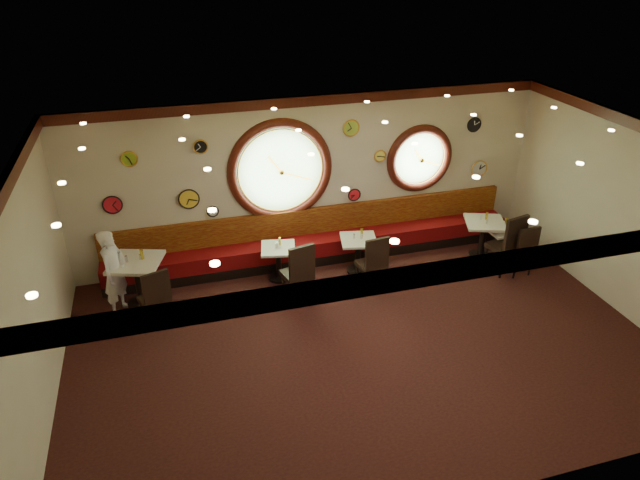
{
  "coord_description": "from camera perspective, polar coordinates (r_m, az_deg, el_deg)",
  "views": [
    {
      "loc": [
        -2.63,
        -6.7,
        5.68
      ],
      "look_at": [
        -0.47,
        0.8,
        1.5
      ],
      "focal_mm": 32.0,
      "sensor_mm": 36.0,
      "label": 1
    }
  ],
  "objects": [
    {
      "name": "wall_back",
      "position": [
        10.84,
        -0.85,
        6.07
      ],
      "size": [
        9.0,
        0.02,
        3.2
      ],
      "primitive_type": "cube",
      "color": "beige",
      "rests_on": "floor"
    },
    {
      "name": "wall_clock_5",
      "position": [
        10.2,
        -11.86,
        9.12
      ],
      "size": [
        0.24,
        0.03,
        0.24
      ],
      "primitive_type": "cylinder",
      "rotation": [
        1.57,
        0.0,
        0.0
      ],
      "color": "black",
      "rests_on": "wall_back"
    },
    {
      "name": "molding_back",
      "position": [
        10.32,
        -0.83,
        13.76
      ],
      "size": [
        9.0,
        0.1,
        0.18
      ],
      "primitive_type": "cube",
      "color": "#3C110B",
      "rests_on": "wall_back"
    },
    {
      "name": "condiment_d_bottle",
      "position": [
        11.51,
        16.32,
        2.32
      ],
      "size": [
        0.05,
        0.05,
        0.15
      ],
      "primitive_type": "cylinder",
      "color": "gold",
      "rests_on": "table_d"
    },
    {
      "name": "porthole_right_frame",
      "position": [
        11.49,
        9.92,
        8.02
      ],
      "size": [
        1.38,
        0.18,
        1.38
      ],
      "primitive_type": "torus",
      "rotation": [
        1.57,
        0.0,
        0.0
      ],
      "color": "#3C110B",
      "rests_on": "wall_back"
    },
    {
      "name": "wall_right",
      "position": [
        10.6,
        28.15,
        2.03
      ],
      "size": [
        0.02,
        6.0,
        3.2
      ],
      "primitive_type": "cube",
      "color": "beige",
      "rests_on": "floor"
    },
    {
      "name": "condiment_d_pepper",
      "position": [
        11.37,
        16.34,
        1.8
      ],
      "size": [
        0.03,
        0.03,
        0.09
      ],
      "primitive_type": "cylinder",
      "color": "silver",
      "rests_on": "table_d"
    },
    {
      "name": "table_a",
      "position": [
        10.16,
        -17.71,
        -3.59
      ],
      "size": [
        1.01,
        1.01,
        0.88
      ],
      "color": "black",
      "rests_on": "floor"
    },
    {
      "name": "condiment_c_pepper",
      "position": [
        10.57,
        4.17,
        0.41
      ],
      "size": [
        0.04,
        0.04,
        0.11
      ],
      "primitive_type": "cylinder",
      "color": "silver",
      "rests_on": "table_c"
    },
    {
      "name": "wall_clock_9",
      "position": [
        11.2,
        3.43,
        4.55
      ],
      "size": [
        0.24,
        0.03,
        0.24
      ],
      "primitive_type": "cylinder",
      "rotation": [
        1.57,
        0.0,
        0.0
      ],
      "color": "red",
      "rests_on": "wall_back"
    },
    {
      "name": "wall_clock_3",
      "position": [
        10.7,
        3.12,
        11.13
      ],
      "size": [
        0.3,
        0.03,
        0.3
      ],
      "primitive_type": "cylinder",
      "rotation": [
        1.57,
        0.0,
        0.0
      ],
      "color": "#A8C93E",
      "rests_on": "wall_back"
    },
    {
      "name": "waiter",
      "position": [
        10.0,
        -19.85,
        -3.08
      ],
      "size": [
        0.58,
        0.67,
        1.54
      ],
      "primitive_type": "imported",
      "rotation": [
        0.0,
        0.0,
        1.1
      ],
      "color": "white",
      "rests_on": "floor"
    },
    {
      "name": "wall_clock_6",
      "position": [
        10.67,
        -10.68,
        2.84
      ],
      "size": [
        0.2,
        0.03,
        0.2
      ],
      "primitive_type": "cylinder",
      "rotation": [
        1.57,
        0.0,
        0.0
      ],
      "color": "silver",
      "rests_on": "wall_back"
    },
    {
      "name": "condiment_e_bottle",
      "position": [
        11.68,
        18.14,
        1.72
      ],
      "size": [
        0.06,
        0.06,
        0.18
      ],
      "primitive_type": "cylinder",
      "color": "gold",
      "rests_on": "table_e"
    },
    {
      "name": "condiment_e_salt",
      "position": [
        11.56,
        17.77,
        1.27
      ],
      "size": [
        0.03,
        0.03,
        0.1
      ],
      "primitive_type": "cylinder",
      "color": "silver",
      "rests_on": "table_e"
    },
    {
      "name": "condiment_b_pepper",
      "position": [
        10.36,
        -4.4,
        -0.54
      ],
      "size": [
        0.03,
        0.03,
        0.09
      ],
      "primitive_type": "cylinder",
      "color": "silver",
      "rests_on": "table_b"
    },
    {
      "name": "condiment_b_bottle",
      "position": [
        10.44,
        -4.04,
        -0.12
      ],
      "size": [
        0.04,
        0.04,
        0.14
      ],
      "primitive_type": "cylinder",
      "color": "gold",
      "rests_on": "table_b"
    },
    {
      "name": "chair_b",
      "position": [
        9.76,
        -2.08,
        -2.89
      ],
      "size": [
        0.57,
        0.57,
        0.7
      ],
      "rotation": [
        0.0,
        0.0,
        0.22
      ],
      "color": "black",
      "rests_on": "floor"
    },
    {
      "name": "condiment_d_salt",
      "position": [
        11.5,
        15.8,
        2.18
      ],
      "size": [
        0.03,
        0.03,
        0.09
      ],
      "primitive_type": "cylinder",
      "color": "silver",
      "rests_on": "table_d"
    },
    {
      "name": "porthole_right_ring",
      "position": [
        11.46,
        9.98,
        7.97
      ],
      "size": [
        1.09,
        0.03,
        1.09
      ],
      "primitive_type": "torus",
      "rotation": [
        1.57,
        0.0,
        0.0
      ],
      "color": "gold",
      "rests_on": "wall_back"
    },
    {
      "name": "porthole_right_glass",
      "position": [
        11.5,
        9.89,
        8.04
      ],
      "size": [
        1.1,
        0.02,
        1.1
      ],
      "primitive_type": "cylinder",
      "rotation": [
        1.57,
        0.0,
        0.0
      ],
      "color": "#83BF73",
      "rests_on": "wall_back"
    },
    {
      "name": "wall_clock_0",
      "position": [
        11.09,
        6.01,
        8.37
      ],
      "size": [
        0.22,
        0.03,
        0.22
      ],
      "primitive_type": "cylinder",
      "rotation": [
        1.57,
        0.0,
        0.0
      ],
      "color": "#F7E752",
      "rests_on": "wall_back"
    },
    {
      "name": "wall_clock_2",
      "position": [
        10.23,
        -18.54,
        7.71
      ],
      "size": [
        0.26,
        0.03,
        0.26
      ],
      "primitive_type": "cylinder",
      "rotation": [
        1.57,
        0.0,
        0.0
      ],
      "color": "#87A921",
      "rests_on": "wall_back"
    },
    {
      "name": "chair_e",
      "position": [
        11.18,
        19.69,
        -0.69
      ],
      "size": [
        0.45,
        0.45,
        0.64
      ],
      "rotation": [
        0.0,
        0.0,
        0.04
      ],
      "color": "black",
      "rests_on": "floor"
    },
    {
      "name": "condiment_c_salt",
      "position": [
        10.57,
        3.42,
        0.37
      ],
      "size": [
        0.03,
        0.03,
        0.09
      ],
      "primitive_type": "cylinder",
      "color": "silver",
      "rests_on": "table_c"
    },
    {
      "name": "table_b",
      "position": [
        10.51,
        -4.17,
        -1.92
      ],
      "size": [
        0.72,
        0.72,
        0.67
      ],
      "color": "black",
      "rests_on": "floor"
    },
    {
      "name": "molding_left",
      "position": [
        7.4,
        -29.24,
        4.15
      ],
      "size": [
        0.1,
        6.0,
        0.18
      ],
      "primitive_type": "cube",
      "color": "#3C110B",
      "rests_on": "wall_back"
    },
    {
      "name": "condiment_a_bottle",
      "position": [
        9.98,
        -17.4,
        -1.36
      ],
      "size": [
        0.06,
        0.06,
        0.18
      ],
      "primitive_type": "cylinder",
      "color": "gold",
      "rests_on": "table_a"
    },
    {
      "name": "banquette_seat",
      "position": [
        11.13,
        -0.42,
        -0.42
      ],
      "size": [
        8.0,
        0.55,
        0.3
      ],
      "primitive_type": "cube",
      "color": "#5D080B",
      "rests_on": "banquette_base"
    },
    {
      "name": "porthole_left_ring",
      "position": [
        10.57,
        -3.95,
        6.88
      ],
      "size": [
        1.61,
        0.03,
        1.61
      ],
      "primitive_type": "torus",
      "rotation": [
        1.57,
        0.0,
        0.0
      ],
      "color": "gold",
      "rests_on": "wall_back"
    },
    {
      "name": "condiment_b_salt",
      "position": [
        10.36,
        -4.34,
        -0.48
      ],
      "size": [
        0.04,
        0.04,
        0.1
      ],
      "primitive_type": "cylinder",
      "color": "silver",
      "rests_on": "table_b"
    },
    {
      "name": "molding_front",
      "position": [
        5.25,
        16.48,
        -2.41
      ],
      "size": [
        9.0,
        0.1,
        0.18
      ],
      "primitive_type": "cube",
      "color": "#3C110B",
      "rests_on": "wall_back"
    },
    {
      "name": "wall_clock_8",
      "position": [
        11.79,
        15.14,
        11.07
      ],
      "size": [
        0.28,
        0.03,
        0.28
      ],
      "primitive_type": "cylinder",
      "rotation": [
        1.57,
        0.0,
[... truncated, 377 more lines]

